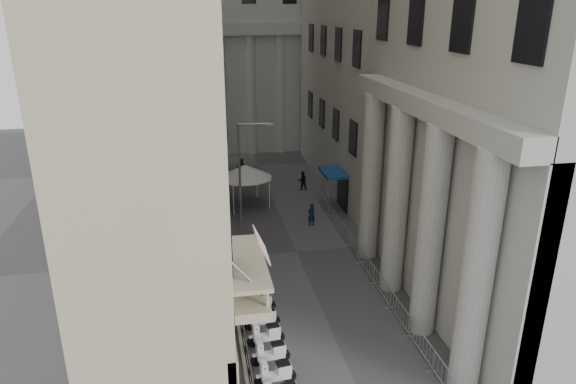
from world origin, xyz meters
name	(u,v)px	position (x,y,z in m)	size (l,w,h in m)	color
far_building	(244,3)	(0.00, 48.00, 15.00)	(22.00, 10.00, 30.00)	#A8A69F
iron_fence	(230,266)	(-4.30, 18.00, 0.00)	(0.30, 28.00, 1.40)	black
blue_awning	(332,208)	(4.15, 26.00, 0.00)	(1.60, 3.00, 3.00)	navy
scooter_3	(276,384)	(-3.20, 7.45, 0.00)	(0.56, 1.40, 1.50)	white
scooter_4	(271,363)	(-3.20, 8.79, 0.00)	(0.56, 1.40, 1.50)	white
scooter_5	(267,344)	(-3.20, 10.13, 0.00)	(0.56, 1.40, 1.50)	white
scooter_6	(263,328)	(-3.20, 11.47, 0.00)	(0.56, 1.40, 1.50)	white
scooter_7	(259,312)	(-3.20, 12.81, 0.00)	(0.56, 1.40, 1.50)	white
scooter_8	(256,298)	(-3.20, 14.15, 0.00)	(0.56, 1.40, 1.50)	white
scooter_9	(253,286)	(-3.20, 15.49, 0.00)	(0.56, 1.40, 1.50)	white
scooter_10	(250,274)	(-3.20, 16.83, 0.00)	(0.56, 1.40, 1.50)	white
scooter_11	(248,264)	(-3.20, 18.17, 0.00)	(0.56, 1.40, 1.50)	white
barrier_1	(420,353)	(3.46, 8.25, 0.00)	(0.60, 2.40, 1.10)	#B2B5BA
barrier_2	(399,322)	(3.46, 10.75, 0.00)	(0.60, 2.40, 1.10)	#B2B5BA
barrier_3	(381,295)	(3.46, 13.25, 0.00)	(0.60, 2.40, 1.10)	#B2B5BA
barrier_4	(366,273)	(3.46, 15.75, 0.00)	(0.60, 2.40, 1.10)	#B2B5BA
barrier_5	(353,254)	(3.46, 18.25, 0.00)	(0.60, 2.40, 1.10)	#B2B5BA
barrier_6	(342,237)	(3.46, 20.75, 0.00)	(0.60, 2.40, 1.10)	#B2B5BA
barrier_7	(333,223)	(3.46, 23.25, 0.00)	(0.60, 2.40, 1.10)	#B2B5BA
barrier_8	(324,210)	(3.46, 25.75, 0.00)	(0.60, 2.40, 1.10)	#B2B5BA
security_tent	(250,172)	(-1.93, 27.62, 2.76)	(4.06, 4.06, 3.30)	white
street_lamp	(243,167)	(-2.76, 23.99, 4.33)	(2.40, 0.39, 7.34)	gray
info_kiosk	(233,266)	(-4.19, 16.35, 0.86)	(0.40, 0.84, 1.71)	black
pedestrian_a	(311,215)	(1.86, 23.17, 0.81)	(0.59, 0.39, 1.61)	#0E1838
pedestrian_b	(302,181)	(2.79, 30.66, 0.82)	(0.80, 0.62, 1.64)	black
pedestrian_c	(241,169)	(-2.00, 34.52, 0.97)	(0.94, 0.61, 1.93)	black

